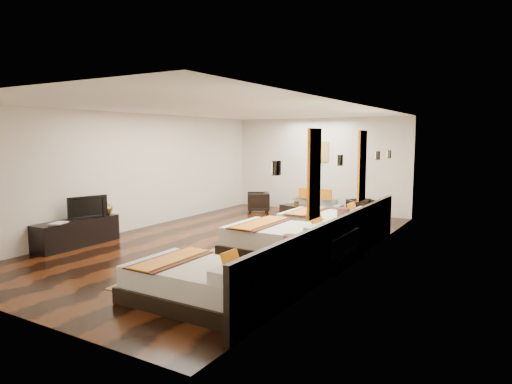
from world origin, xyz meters
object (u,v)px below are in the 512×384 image
Objects in this scene: book at (52,223)px; coffee_table at (299,213)px; figurine at (105,207)px; bed_mid at (291,242)px; tv_console at (77,233)px; armchair_left at (258,202)px; sofa at (315,207)px; nightstand_b at (343,239)px; armchair_right at (363,211)px; bed_far at (331,225)px; tv at (86,207)px; table_plant at (297,200)px; nightstand_a at (290,270)px; bed_near at (203,284)px.

coffee_table is (2.67, 5.54, -0.37)m from book.
bed_mid is at bearing 8.68° from figurine.
tv_console is 2.74× the size of armchair_left.
sofa is at bearing 63.23° from figurine.
nightstand_b is 1.31× the size of armchair_right.
figurine reaches higher than bed_far.
sofa is (2.62, 5.82, -0.56)m from tv.
bed_far is 5.79m from book.
tv_console is 6.95× the size of table_plant.
table_plant is (-1.61, 3.60, 0.22)m from bed_mid.
armchair_right is 0.69× the size of coffee_table.
bed_mid is 3.91m from coffee_table.
bed_far is 6.26× the size of book.
tv_console is 0.62m from book.
bed_mid is at bearing -66.89° from coffee_table.
tv_console is 2.18× the size of tv.
tv is (-4.15, -3.21, 0.51)m from bed_far.
armchair_right is at bearing 88.80° from bed_mid.
bed_far is 4.99m from figurine.
sofa is (2.67, 5.28, -0.48)m from figurine.
nightstand_a is 6.93m from armchair_left.
bed_near is 7.43m from sofa.
tv_console is 6.60m from sofa.
bed_mid is 4.27m from figurine.
tv is 1.26× the size of armchair_left.
sofa is (-1.53, 2.61, -0.05)m from bed_far.
nightstand_b is 3.49× the size of table_plant.
figurine reaches higher than armchair_right.
tv_console is 5.69m from armchair_left.
tv_console reaches higher than coffee_table.
bed_mid reaches higher than tv_console.
sofa is at bearing 67.96° from book.
bed_near reaches higher than coffee_table.
table_plant is at bearing 104.44° from bed_near.
sofa is at bearing -6.99° from tv.
book is 6.16m from coffee_table.
nightstand_b is 0.90× the size of coffee_table.
tv reaches higher than nightstand_a.
table_plant is (-0.07, 0.01, 0.33)m from coffee_table.
book is at bearing 170.75° from bed_near.
table_plant is at bearing 64.94° from book.
armchair_left is at bearing 145.62° from bed_far.
sofa is 1.09m from table_plant.
bed_mid is at bearing 3.96° from armchair_left.
armchair_left is (1.02, 4.84, -0.41)m from figurine.
sofa is at bearing 120.36° from bed_far.
table_plant reaches higher than coffee_table.
tv is 2.55× the size of figurine.
sofa is 1.05m from coffee_table.
armchair_right reaches higher than sofa.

